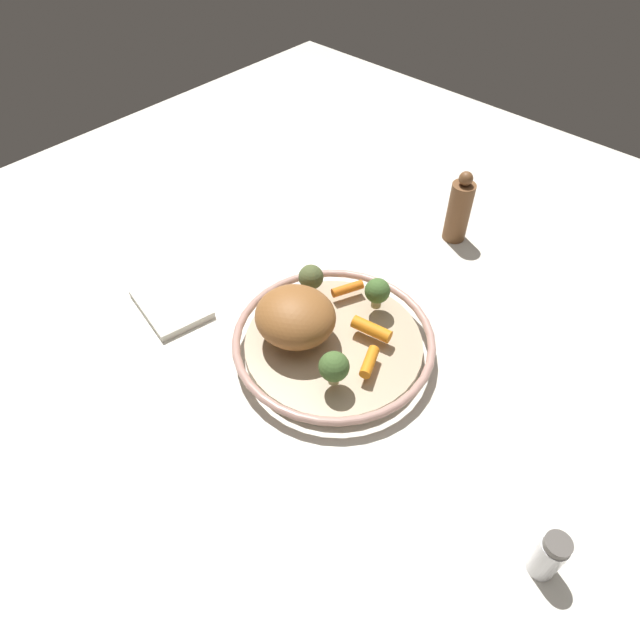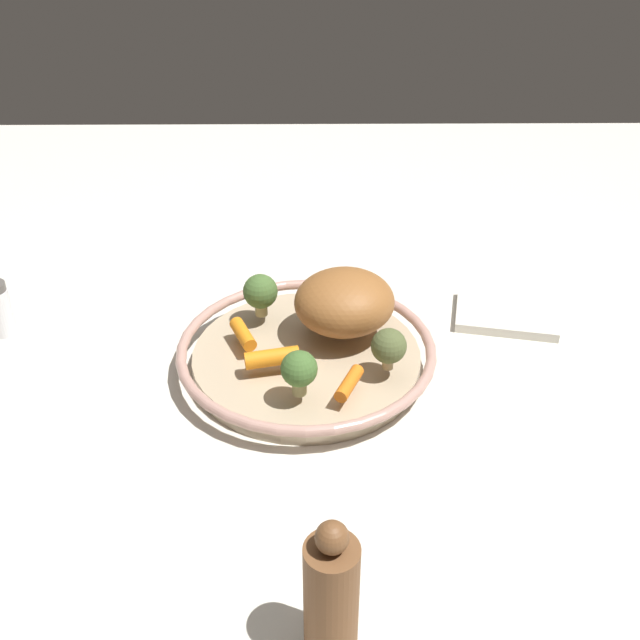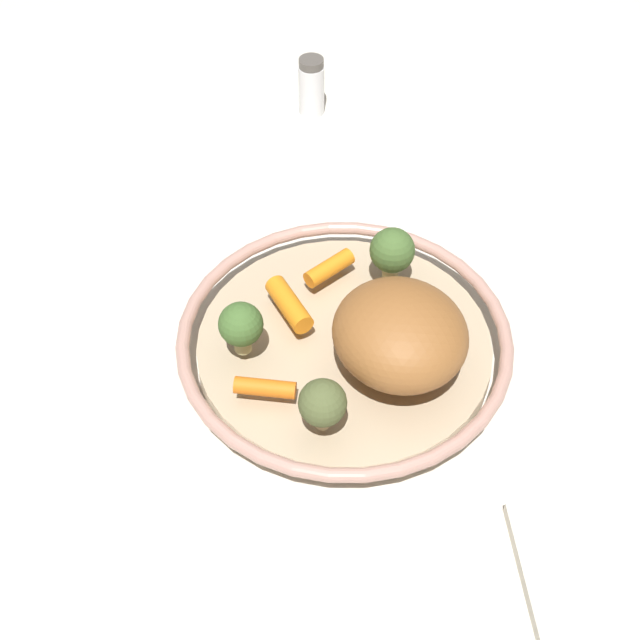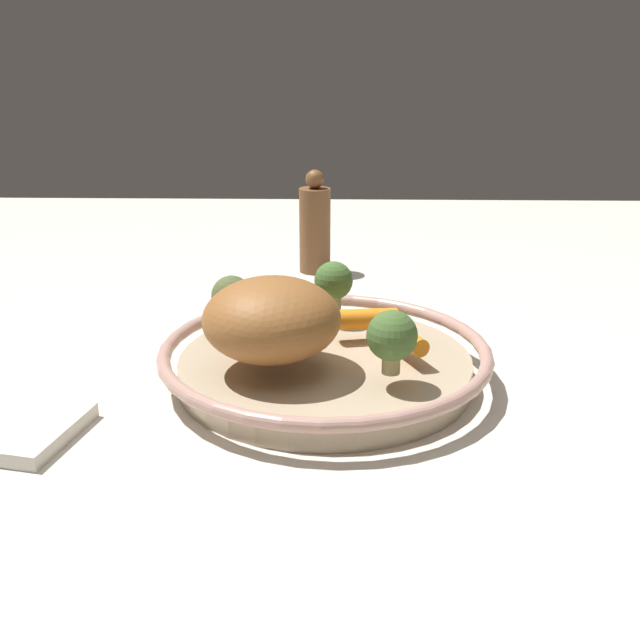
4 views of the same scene
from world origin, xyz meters
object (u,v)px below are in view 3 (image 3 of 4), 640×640
object	(u,v)px
serving_bowl	(344,345)
broccoli_floret_mid	(241,325)
baby_carrot_right	(265,388)
baby_carrot_left	(329,268)
salt_shaker	(311,86)
roast_chicken_piece	(400,334)
broccoli_floret_edge	(323,403)
broccoli_floret_large	(392,251)
baby_carrot_near_rim	(289,304)
dish_towel	(584,579)

from	to	relation	value
serving_bowl	broccoli_floret_mid	bearing A→B (deg)	85.82
baby_carrot_right	broccoli_floret_mid	bearing A→B (deg)	7.35
baby_carrot_left	salt_shaker	xyz separation A→B (m)	(0.34, -0.08, -0.01)
serving_bowl	baby_carrot_left	world-z (taller)	baby_carrot_left
baby_carrot_left	serving_bowl	bearing A→B (deg)	173.87
roast_chicken_piece	broccoli_floret_mid	world-z (taller)	roast_chicken_piece
broccoli_floret_mid	broccoli_floret_edge	xyz separation A→B (m)	(-0.11, -0.05, -0.00)
broccoli_floret_large	roast_chicken_piece	bearing A→B (deg)	163.84
broccoli_floret_edge	broccoli_floret_large	bearing A→B (deg)	-37.10
serving_bowl	broccoli_floret_mid	distance (m)	0.11
roast_chicken_piece	baby_carrot_near_rim	size ratio (longest dim) A/B	1.97
baby_carrot_right	broccoli_floret_edge	xyz separation A→B (m)	(-0.05, -0.04, 0.02)
serving_bowl	roast_chicken_piece	xyz separation A→B (m)	(-0.05, -0.04, 0.06)
baby_carrot_near_rim	baby_carrot_left	world-z (taller)	baby_carrot_near_rim
salt_shaker	dish_towel	xyz separation A→B (m)	(-0.71, -0.03, -0.03)
baby_carrot_near_rim	dish_towel	world-z (taller)	baby_carrot_near_rim
roast_chicken_piece	baby_carrot_near_rim	bearing A→B (deg)	42.06
serving_bowl	broccoli_floret_edge	world-z (taller)	broccoli_floret_edge
serving_bowl	dish_towel	world-z (taller)	serving_bowl
serving_bowl	baby_carrot_near_rim	bearing A→B (deg)	47.24
baby_carrot_right	roast_chicken_piece	bearing A→B (deg)	-89.39
baby_carrot_left	dish_towel	xyz separation A→B (m)	(-0.37, -0.11, -0.04)
serving_bowl	baby_carrot_left	bearing A→B (deg)	-6.13
salt_shaker	serving_bowl	bearing A→B (deg)	168.25
broccoli_floret_large	salt_shaker	distance (m)	0.37
roast_chicken_piece	baby_carrot_right	distance (m)	0.13
baby_carrot_near_rim	broccoli_floret_edge	size ratio (longest dim) A/B	1.23
dish_towel	serving_bowl	bearing A→B (deg)	22.39
baby_carrot_near_rim	broccoli_floret_large	bearing A→B (deg)	-80.30
roast_chicken_piece	serving_bowl	bearing A→B (deg)	36.92
baby_carrot_near_rim	broccoli_floret_edge	xyz separation A→B (m)	(-0.14, 0.01, 0.02)
baby_carrot_right	broccoli_floret_mid	size ratio (longest dim) A/B	1.00
baby_carrot_right	salt_shaker	distance (m)	0.51
serving_bowl	baby_carrot_left	size ratio (longest dim) A/B	5.99
broccoli_floret_mid	broccoli_floret_large	size ratio (longest dim) A/B	0.96
roast_chicken_piece	salt_shaker	size ratio (longest dim) A/B	1.64
broccoli_floret_large	salt_shaker	bearing A→B (deg)	-2.97
dish_towel	broccoli_floret_mid	bearing A→B (deg)	36.63
baby_carrot_left	baby_carrot_right	distance (m)	0.17
broccoli_floret_large	dish_towel	size ratio (longest dim) A/B	0.42
baby_carrot_right	broccoli_floret_large	world-z (taller)	broccoli_floret_large
baby_carrot_right	broccoli_floret_edge	world-z (taller)	broccoli_floret_edge
baby_carrot_left	broccoli_floret_mid	distance (m)	0.13
serving_bowl	salt_shaker	size ratio (longest dim) A/B	4.19
roast_chicken_piece	broccoli_floret_mid	xyz separation A→B (m)	(0.06, 0.14, -0.01)
broccoli_floret_mid	broccoli_floret_large	distance (m)	0.18
serving_bowl	salt_shaker	xyz separation A→B (m)	(0.43, -0.09, 0.02)
roast_chicken_piece	broccoli_floret_edge	bearing A→B (deg)	119.24
broccoli_floret_large	baby_carrot_near_rim	bearing A→B (deg)	99.70
broccoli_floret_mid	serving_bowl	bearing A→B (deg)	-94.18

